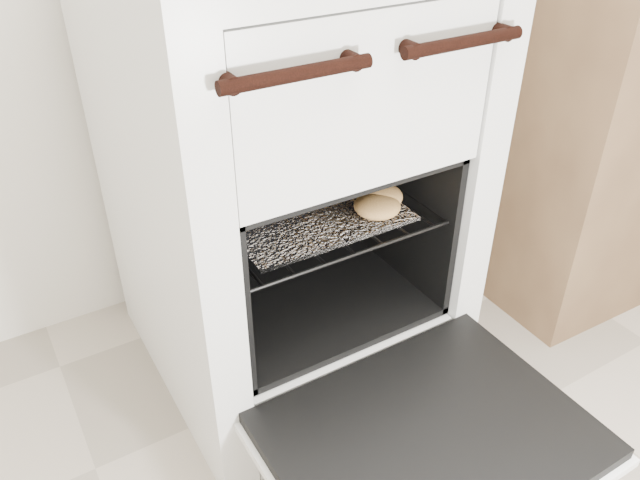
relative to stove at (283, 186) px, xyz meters
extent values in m
cube|color=silver|center=(0.00, 0.01, 0.01)|extent=(0.63, 0.67, 0.97)
cylinder|color=black|center=(-0.15, -0.34, 0.37)|extent=(0.23, 0.02, 0.02)
cylinder|color=black|center=(0.15, -0.34, 0.37)|extent=(0.23, 0.02, 0.02)
cube|color=black|center=(0.00, -0.53, -0.25)|extent=(0.55, 0.42, 0.03)
cube|color=silver|center=(0.00, -0.53, -0.27)|extent=(0.57, 0.44, 0.02)
cylinder|color=black|center=(-0.23, -0.07, -0.01)|extent=(0.01, 0.44, 0.01)
cylinder|color=black|center=(0.23, -0.07, -0.01)|extent=(0.01, 0.44, 0.01)
cylinder|color=black|center=(0.00, -0.28, -0.01)|extent=(0.45, 0.01, 0.01)
cylinder|color=black|center=(0.00, 0.14, -0.01)|extent=(0.45, 0.01, 0.01)
cylinder|color=black|center=(-0.19, -0.07, -0.01)|extent=(0.01, 0.42, 0.01)
cylinder|color=black|center=(-0.13, -0.07, -0.01)|extent=(0.01, 0.42, 0.01)
cylinder|color=black|center=(-0.06, -0.07, -0.01)|extent=(0.01, 0.42, 0.01)
cylinder|color=black|center=(0.00, -0.07, -0.01)|extent=(0.01, 0.42, 0.01)
cylinder|color=black|center=(0.06, -0.07, -0.01)|extent=(0.01, 0.42, 0.01)
cylinder|color=black|center=(0.13, -0.07, -0.01)|extent=(0.01, 0.42, 0.01)
cylinder|color=black|center=(0.19, -0.07, -0.01)|extent=(0.01, 0.42, 0.01)
cube|color=white|center=(0.00, -0.09, -0.01)|extent=(0.36, 0.32, 0.01)
ellipsoid|color=tan|center=(0.11, -0.20, 0.02)|extent=(0.10, 0.10, 0.04)
ellipsoid|color=tan|center=(0.10, 0.02, 0.02)|extent=(0.10, 0.10, 0.04)
ellipsoid|color=tan|center=(0.13, -0.17, 0.02)|extent=(0.11, 0.11, 0.04)
ellipsoid|color=tan|center=(0.09, 0.00, 0.02)|extent=(0.13, 0.13, 0.05)
ellipsoid|color=tan|center=(0.11, -0.05, 0.02)|extent=(0.12, 0.12, 0.04)
cube|color=brown|center=(1.09, -0.02, 0.03)|extent=(1.02, 0.69, 1.00)
camera|label=1|loc=(-0.54, -1.06, 0.64)|focal=35.00mm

